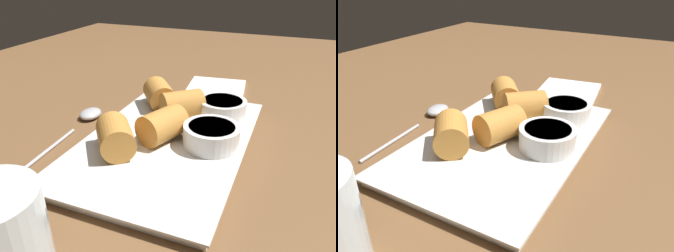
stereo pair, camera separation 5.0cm
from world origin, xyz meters
The scene contains 10 objects.
table_surface centered at (0.00, 0.00, 1.00)cm, with size 180.00×140.00×2.00cm.
serving_plate centered at (-1.60, -1.11, 2.76)cm, with size 34.50×21.79×1.50cm.
roll_front_left centered at (-11.68, -6.86, 5.74)cm, with size 7.74×7.36×4.49cm.
roll_front_right centered at (4.31, -6.16, 5.74)cm, with size 7.73×7.42×4.49cm.
roll_back_left centered at (-8.76, -1.20, 5.74)cm, with size 7.54×7.70×4.49cm.
roll_back_right centered at (-1.05, -1.40, 5.74)cm, with size 7.53×6.51×4.49cm.
dipping_bowl_near centered at (-1.65, 5.14, 5.11)cm, with size 7.63×7.63×2.95cm.
dipping_bowl_far centered at (-11.21, 4.31, 5.11)cm, with size 7.63×7.63×2.95cm.
spoon centered at (-4.34, -16.94, 2.70)cm, with size 19.81×3.69×1.52cm.
napkin centered at (-26.48, -0.57, 2.30)cm, with size 14.83×13.05×0.60cm.
Camera 1 is at (36.46, 14.28, 25.85)cm, focal length 35.00 mm.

